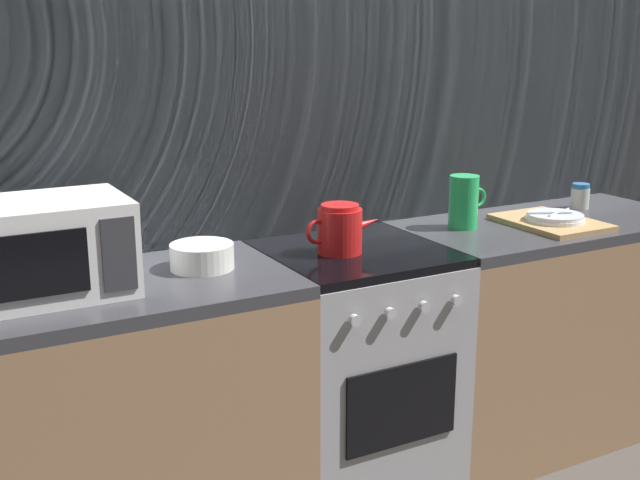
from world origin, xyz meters
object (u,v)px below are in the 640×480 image
microwave (44,248)px  mixing_bowl (202,256)px  kettle (340,229)px  stove_unit (354,371)px  spice_jar (580,196)px  dish_pile (552,220)px  pitcher (464,202)px

microwave → mixing_bowl: bearing=3.2°
kettle → stove_unit: bearing=8.5°
microwave → spice_jar: (2.18, 0.10, -0.08)m
microwave → kettle: size_ratio=1.62×
spice_jar → dish_pile: bearing=-152.0°
microwave → mixing_bowl: size_ratio=2.30×
microwave → kettle: bearing=-1.2°
kettle → mixing_bowl: (-0.47, 0.05, -0.04)m
dish_pile → mixing_bowl: bearing=176.0°
mixing_bowl → dish_pile: (1.38, -0.10, -0.02)m
microwave → dish_pile: (1.86, -0.07, -0.12)m
stove_unit → microwave: 1.17m
mixing_bowl → spice_jar: 1.71m
microwave → spice_jar: size_ratio=4.38×
mixing_bowl → dish_pile: size_ratio=0.50×
stove_unit → spice_jar: bearing=5.5°
kettle → spice_jar: size_ratio=2.71×
microwave → spice_jar: bearing=2.7°
kettle → pitcher: 0.59m
microwave → dish_pile: size_ratio=1.15×
spice_jar → mixing_bowl: bearing=-177.5°
stove_unit → kettle: kettle is taller
kettle → dish_pile: kettle is taller
dish_pile → spice_jar: bearing=28.0°
microwave → mixing_bowl: 0.48m
pitcher → spice_jar: bearing=3.4°
kettle → spice_jar: bearing=5.6°
dish_pile → spice_jar: size_ratio=3.81×
mixing_bowl → pitcher: pitcher is taller
stove_unit → pitcher: 0.76m
stove_unit → spice_jar: size_ratio=8.57×
kettle → spice_jar: kettle is taller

